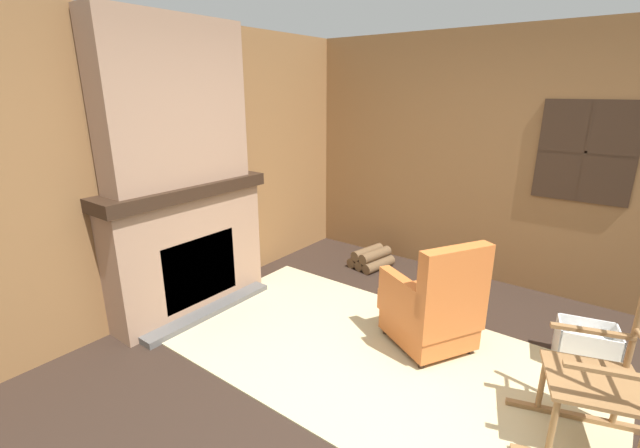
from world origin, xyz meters
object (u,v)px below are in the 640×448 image
(rocking_chair, at_px, (604,382))
(oil_lamp_vase, at_px, (138,178))
(armchair, at_px, (433,308))
(firewood_stack, at_px, (371,258))
(decorative_plate_on_mantel, at_px, (170,171))
(laundry_basket, at_px, (586,346))
(storage_case, at_px, (215,168))

(rocking_chair, bearing_deg, oil_lamp_vase, -5.34)
(armchair, xyz_separation_m, firewood_stack, (-1.23, 1.14, -0.25))
(oil_lamp_vase, xyz_separation_m, decorative_plate_on_mantel, (-0.02, 0.32, 0.01))
(decorative_plate_on_mantel, bearing_deg, laundry_basket, 21.87)
(laundry_basket, xyz_separation_m, oil_lamp_vase, (-3.16, -1.59, 1.16))
(firewood_stack, height_order, laundry_basket, laundry_basket)
(laundry_basket, bearing_deg, rocking_chair, -80.77)
(oil_lamp_vase, bearing_deg, firewood_stack, 68.46)
(oil_lamp_vase, bearing_deg, decorative_plate_on_mantel, 93.60)
(storage_case, bearing_deg, armchair, 8.91)
(armchair, height_order, storage_case, storage_case)
(rocking_chair, relative_size, firewood_stack, 2.66)
(rocking_chair, distance_m, laundry_basket, 0.91)
(rocking_chair, bearing_deg, firewood_stack, -50.46)
(armchair, distance_m, rocking_chair, 1.23)
(storage_case, relative_size, decorative_plate_on_mantel, 0.94)
(rocking_chair, xyz_separation_m, oil_lamp_vase, (-3.29, -0.74, 0.88))
(armchair, xyz_separation_m, laundry_basket, (1.03, 0.47, -0.18))
(storage_case, bearing_deg, oil_lamp_vase, -90.01)
(rocking_chair, height_order, storage_case, storage_case)
(firewood_stack, distance_m, storage_case, 2.09)
(rocking_chair, relative_size, storage_case, 5.90)
(rocking_chair, xyz_separation_m, decorative_plate_on_mantel, (-3.31, -0.42, 0.89))
(armchair, relative_size, decorative_plate_on_mantel, 3.86)
(firewood_stack, distance_m, laundry_basket, 2.36)
(rocking_chair, height_order, oil_lamp_vase, oil_lamp_vase)
(firewood_stack, relative_size, laundry_basket, 1.10)
(firewood_stack, height_order, decorative_plate_on_mantel, decorative_plate_on_mantel)
(armchair, xyz_separation_m, decorative_plate_on_mantel, (-2.15, -0.81, 0.98))
(rocking_chair, distance_m, firewood_stack, 2.87)
(armchair, height_order, rocking_chair, rocking_chair)
(armchair, height_order, laundry_basket, armchair)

